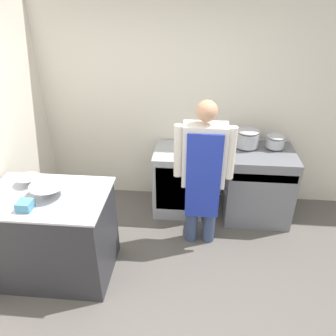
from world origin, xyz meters
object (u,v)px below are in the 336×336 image
(stove, at_px, (257,184))
(sauce_pot, at_px, (275,141))
(stock_pot, at_px, (247,137))
(mixing_bowl, at_px, (49,190))
(plastic_tub, at_px, (25,205))
(fridge_unit, at_px, (179,180))
(person_cook, at_px, (203,169))

(stove, height_order, sauce_pot, sauce_pot)
(stove, bearing_deg, stock_pot, 145.85)
(mixing_bowl, xyz_separation_m, sauce_pot, (2.26, 1.27, 0.00))
(plastic_tub, bearing_deg, mixing_bowl, 62.20)
(fridge_unit, bearing_deg, sauce_pot, 2.96)
(mixing_bowl, height_order, stock_pot, stock_pot)
(person_cook, xyz_separation_m, stock_pot, (0.52, 0.68, 0.07))
(fridge_unit, height_order, stock_pot, stock_pot)
(fridge_unit, distance_m, stock_pot, 1.01)
(plastic_tub, xyz_separation_m, stock_pot, (2.04, 1.50, 0.05))
(person_cook, distance_m, mixing_bowl, 1.53)
(plastic_tub, xyz_separation_m, sauce_pot, (2.38, 1.50, 0.02))
(plastic_tub, distance_m, sauce_pot, 2.81)
(stove, height_order, fridge_unit, stove)
(sauce_pot, bearing_deg, mixing_bowl, -150.59)
(stock_pot, bearing_deg, stove, -34.15)
(stove, bearing_deg, fridge_unit, 176.44)
(person_cook, xyz_separation_m, sauce_pot, (0.86, 0.68, 0.04))
(sauce_pot, bearing_deg, fridge_unit, -177.04)
(plastic_tub, bearing_deg, sauce_pot, 32.21)
(plastic_tub, distance_m, stock_pot, 2.53)
(mixing_bowl, bearing_deg, person_cook, 22.88)
(fridge_unit, xyz_separation_m, person_cook, (0.29, -0.62, 0.53))
(stove, xyz_separation_m, person_cook, (-0.70, -0.56, 0.50))
(stove, height_order, person_cook, person_cook)
(stock_pot, bearing_deg, person_cook, -127.40)
(stove, relative_size, plastic_tub, 7.48)
(person_cook, bearing_deg, stove, 38.80)
(plastic_tub, bearing_deg, stock_pot, 36.24)
(mixing_bowl, relative_size, stock_pot, 1.19)
(fridge_unit, relative_size, plastic_tub, 6.88)
(stock_pot, xyz_separation_m, sauce_pot, (0.33, 0.00, -0.03))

